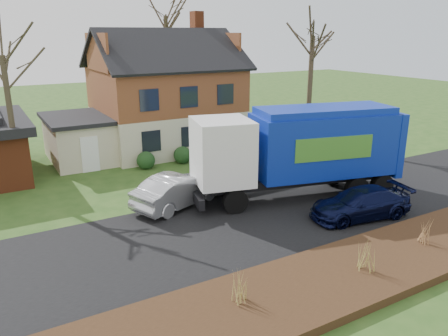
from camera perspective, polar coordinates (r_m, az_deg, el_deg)
ground at (r=18.95m, az=3.62°, el=-7.13°), size 120.00×120.00×0.00m
road at (r=18.95m, az=3.62°, el=-7.10°), size 80.00×7.00×0.02m
mulch_verge at (r=15.26m, az=14.94°, el=-13.55°), size 80.00×3.50×0.30m
main_house at (r=30.59m, az=-8.47°, el=9.98°), size 12.95×8.95×9.26m
garbage_truck at (r=21.45m, az=10.20°, el=2.77°), size 10.67×5.09×4.42m
silver_sedan at (r=20.57m, az=-5.92°, el=-2.83°), size 5.02×3.25×1.56m
navy_wagon at (r=20.09m, az=17.38°, el=-4.42°), size 4.82×2.64×1.33m
tree_front_east at (r=31.71m, az=11.67°, el=18.76°), size 3.91×3.91×10.85m
tree_back at (r=38.58m, az=-7.73°, el=20.89°), size 3.92×3.92×12.41m
grass_clump_west at (r=13.07m, az=2.20°, el=-15.16°), size 0.39×0.32×1.03m
grass_clump_mid at (r=15.33m, az=18.12°, el=-10.77°), size 0.38×0.32×1.07m
grass_clump_east at (r=17.95m, az=24.68°, el=-7.51°), size 0.38×0.32×0.96m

